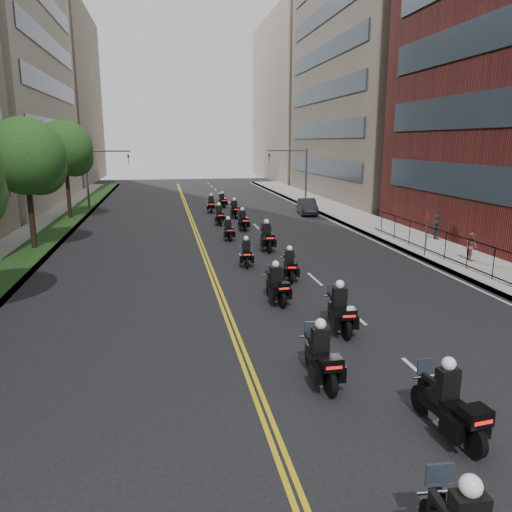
{
  "coord_description": "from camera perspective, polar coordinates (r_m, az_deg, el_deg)",
  "views": [
    {
      "loc": [
        -3.6,
        -6.61,
        6.3
      ],
      "look_at": [
        0.15,
        13.62,
        1.55
      ],
      "focal_mm": 35.0,
      "sensor_mm": 36.0,
      "label": 1
    }
  ],
  "objects": [
    {
      "name": "parked_sedan",
      "position": [
        44.32,
        5.87,
        5.65
      ],
      "size": [
        2.03,
        4.3,
        1.36
      ],
      "primitive_type": "imported",
      "rotation": [
        0.0,
        0.0,
        -0.15
      ],
      "color": "black",
      "rests_on": "ground"
    },
    {
      "name": "traffic_signal_left",
      "position": [
        49.04,
        -17.67,
        9.36
      ],
      "size": [
        4.09,
        0.2,
        5.6
      ],
      "color": "#3F3F44",
      "rests_on": "ground"
    },
    {
      "name": "traffic_signal_right",
      "position": [
        50.42,
        4.7,
        10.0
      ],
      "size": [
        4.09,
        0.2,
        5.6
      ],
      "color": "#3F3F44",
      "rests_on": "ground"
    },
    {
      "name": "motorcycle_7",
      "position": [
        29.33,
        1.24,
        2.05
      ],
      "size": [
        0.58,
        2.5,
        1.84
      ],
      "rotation": [
        0.0,
        0.0,
        -0.03
      ],
      "color": "black",
      "rests_on": "ground"
    },
    {
      "name": "building_left_far",
      "position": [
        86.85,
        -23.7,
        16.38
      ],
      "size": [
        16.0,
        28.0,
        26.0
      ],
      "primitive_type": "cube",
      "color": "#756455",
      "rests_on": "ground"
    },
    {
      "name": "motorcycle_3",
      "position": [
        17.13,
        9.6,
        -6.29
      ],
      "size": [
        0.59,
        2.38,
        1.76
      ],
      "rotation": [
        0.0,
        0.0,
        -0.06
      ],
      "color": "black",
      "rests_on": "ground"
    },
    {
      "name": "motorcycle_6",
      "position": [
        25.74,
        -1.11,
        0.23
      ],
      "size": [
        0.61,
        2.08,
        1.54
      ],
      "rotation": [
        0.0,
        0.0,
        -0.12
      ],
      "color": "black",
      "rests_on": "ground"
    },
    {
      "name": "motorcycle_2",
      "position": [
        13.57,
        7.48,
        -11.51
      ],
      "size": [
        0.55,
        2.37,
        1.75
      ],
      "rotation": [
        0.0,
        0.0,
        0.01
      ],
      "color": "black",
      "rests_on": "ground"
    },
    {
      "name": "motorcycle_5",
      "position": [
        23.18,
        3.87,
        -1.19
      ],
      "size": [
        0.65,
        2.15,
        1.59
      ],
      "rotation": [
        0.0,
        0.0,
        -0.13
      ],
      "color": "black",
      "rests_on": "ground"
    },
    {
      "name": "iron_fence",
      "position": [
        24.26,
        26.88,
        -1.28
      ],
      "size": [
        0.05,
        28.0,
        1.5
      ],
      "color": "black",
      "rests_on": "sidewalk_right"
    },
    {
      "name": "sidewalk_left",
      "position": [
        33.3,
        -24.89,
        1.01
      ],
      "size": [
        4.0,
        90.0,
        0.15
      ],
      "primitive_type": "cube",
      "color": "gray",
      "rests_on": "ground"
    },
    {
      "name": "motorcycle_9",
      "position": [
        36.06,
        -1.52,
        3.99
      ],
      "size": [
        0.54,
        2.25,
        1.66
      ],
      "rotation": [
        0.0,
        0.0,
        0.05
      ],
      "color": "black",
      "rests_on": "ground"
    },
    {
      "name": "motorcycle_11",
      "position": [
        41.95,
        -2.46,
        5.27
      ],
      "size": [
        0.56,
        2.29,
        1.69
      ],
      "rotation": [
        0.0,
        0.0,
        0.06
      ],
      "color": "black",
      "rests_on": "ground"
    },
    {
      "name": "motorcycle_12",
      "position": [
        45.39,
        -5.14,
        5.84
      ],
      "size": [
        0.65,
        2.34,
        1.72
      ],
      "rotation": [
        0.0,
        0.0,
        -0.1
      ],
      "color": "black",
      "rests_on": "ground"
    },
    {
      "name": "motorcycle_10",
      "position": [
        38.66,
        -4.22,
        4.59
      ],
      "size": [
        0.53,
        2.3,
        1.7
      ],
      "rotation": [
        0.0,
        0.0,
        0.01
      ],
      "color": "black",
      "rests_on": "ground"
    },
    {
      "name": "motorcycle_1",
      "position": [
        11.99,
        21.26,
        -15.73
      ],
      "size": [
        0.71,
        2.43,
        1.79
      ],
      "rotation": [
        0.0,
        0.0,
        0.12
      ],
      "color": "black",
      "rests_on": "ground"
    },
    {
      "name": "building_right_far",
      "position": [
        88.51,
        6.31,
        17.26
      ],
      "size": [
        15.0,
        28.0,
        26.0
      ],
      "primitive_type": "cube",
      "color": "#A09481",
      "rests_on": "ground"
    },
    {
      "name": "sidewalk_right",
      "position": [
        35.8,
        15.55,
        2.51
      ],
      "size": [
        4.0,
        90.0,
        0.15
      ],
      "primitive_type": "cube",
      "color": "gray",
      "rests_on": "ground"
    },
    {
      "name": "building_right_tan",
      "position": [
        60.72,
        15.03,
        20.82
      ],
      "size": [
        15.11,
        28.0,
        30.0
      ],
      "color": "#756455",
      "rests_on": "ground"
    },
    {
      "name": "grass_strip",
      "position": [
        33.09,
        -23.57,
        1.23
      ],
      "size": [
        2.0,
        90.0,
        0.04
      ],
      "primitive_type": "cube",
      "color": "black",
      "rests_on": "sidewalk_left"
    },
    {
      "name": "motorcycle_4",
      "position": [
        19.87,
        2.37,
        -3.48
      ],
      "size": [
        0.62,
        2.28,
        1.68
      ],
      "rotation": [
        0.0,
        0.0,
        0.09
      ],
      "color": "black",
      "rests_on": "ground"
    },
    {
      "name": "motorcycle_8",
      "position": [
        32.56,
        -3.18,
        2.91
      ],
      "size": [
        0.48,
        2.08,
        1.53
      ],
      "rotation": [
        0.0,
        0.0,
        0.02
      ],
      "color": "black",
      "rests_on": "ground"
    },
    {
      "name": "motorcycle_13",
      "position": [
        48.71,
        -3.86,
        6.27
      ],
      "size": [
        0.6,
        2.11,
        1.56
      ],
      "rotation": [
        0.0,
        0.0,
        0.11
      ],
      "color": "black",
      "rests_on": "ground"
    },
    {
      "name": "pedestrian_b",
      "position": [
        28.67,
        23.41,
        1.03
      ],
      "size": [
        0.65,
        0.78,
        1.46
      ],
      "primitive_type": "imported",
      "rotation": [
        0.0,
        0.0,
        1.43
      ],
      "color": "#884A4A",
      "rests_on": "sidewalk_right"
    },
    {
      "name": "pedestrian_c",
      "position": [
        33.98,
        19.92,
        3.11
      ],
      "size": [
        0.58,
        0.97,
        1.54
      ],
      "primitive_type": "imported",
      "rotation": [
        0.0,
        0.0,
        1.34
      ],
      "color": "#393A40",
      "rests_on": "sidewalk_right"
    }
  ]
}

